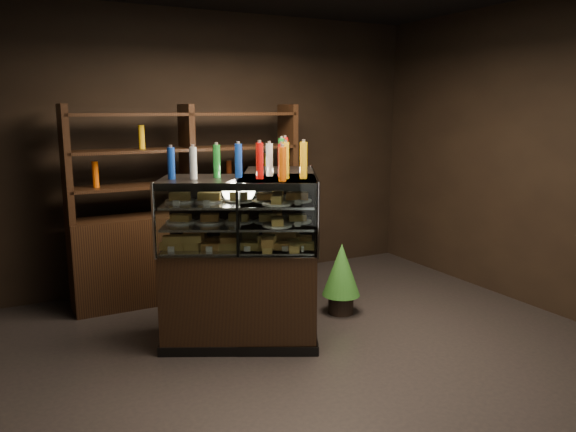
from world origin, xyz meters
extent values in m
plane|color=black|center=(0.00, 0.00, 0.00)|extent=(5.00, 5.00, 0.00)
cube|color=black|center=(0.00, 2.50, 1.50)|extent=(5.00, 0.02, 3.00)
cube|color=black|center=(2.50, 0.00, 1.50)|extent=(0.02, 5.00, 3.00)
cube|color=black|center=(-0.02, 0.82, 0.41)|extent=(1.13, 1.40, 0.82)
cube|color=black|center=(-0.02, 0.82, 0.04)|extent=(1.16, 1.45, 0.08)
cube|color=black|center=(-0.02, 0.82, 1.37)|extent=(1.13, 1.40, 0.06)
cube|color=silver|center=(-0.02, 0.82, 0.83)|extent=(1.06, 1.34, 0.02)
cube|color=silver|center=(-0.02, 0.82, 1.02)|extent=(1.06, 1.34, 0.02)
cube|color=silver|center=(-0.02, 0.82, 1.20)|extent=(1.06, 1.34, 0.02)
cube|color=white|center=(0.27, 0.68, 1.11)|extent=(0.58, 1.12, 0.58)
cylinder|color=silver|center=(0.54, 1.24, 1.11)|extent=(0.03, 0.03, 0.60)
cylinder|color=silver|center=(-0.03, 0.12, 1.11)|extent=(0.03, 0.03, 0.60)
cube|color=black|center=(-0.45, 0.68, 0.41)|extent=(1.40, 1.12, 0.82)
cube|color=black|center=(-0.45, 0.68, 0.04)|extent=(1.45, 1.16, 0.08)
cube|color=black|center=(-0.45, 0.68, 1.37)|extent=(1.40, 1.12, 0.06)
cube|color=silver|center=(-0.45, 0.68, 0.83)|extent=(1.34, 1.06, 0.02)
cube|color=silver|center=(-0.45, 0.68, 1.02)|extent=(1.34, 1.06, 0.02)
cube|color=silver|center=(-0.45, 0.68, 1.20)|extent=(1.34, 1.06, 0.02)
cube|color=white|center=(-0.59, 0.39, 1.11)|extent=(1.13, 0.57, 0.58)
cylinder|color=silver|center=(-0.03, 0.12, 1.11)|extent=(0.03, 0.03, 0.60)
cylinder|color=silver|center=(-1.15, 0.68, 1.11)|extent=(0.03, 0.03, 0.60)
cube|color=#D8984D|center=(-0.23, 0.34, 0.87)|extent=(0.16, 0.20, 0.06)
cube|color=#D8984D|center=(-0.17, 0.47, 0.87)|extent=(0.16, 0.20, 0.06)
cube|color=#D8984D|center=(-0.10, 0.61, 0.87)|extent=(0.16, 0.20, 0.06)
cube|color=#D8984D|center=(-0.03, 0.74, 0.87)|extent=(0.16, 0.20, 0.06)
cube|color=#D8984D|center=(0.04, 0.87, 0.87)|extent=(0.16, 0.20, 0.06)
cube|color=#D8984D|center=(0.11, 1.01, 0.87)|extent=(0.16, 0.20, 0.06)
cube|color=#D8984D|center=(0.18, 1.14, 0.87)|extent=(0.16, 0.20, 0.06)
cube|color=#D8984D|center=(0.25, 1.28, 0.87)|extent=(0.16, 0.20, 0.06)
cylinder|color=white|center=(-0.24, 0.40, 1.04)|extent=(0.24, 0.24, 0.02)
cube|color=#D8984D|center=(-0.24, 0.40, 1.08)|extent=(0.15, 0.19, 0.05)
cylinder|color=white|center=(-0.13, 0.61, 1.04)|extent=(0.24, 0.24, 0.02)
cube|color=#D8984D|center=(-0.13, 0.61, 1.08)|extent=(0.15, 0.19, 0.05)
cylinder|color=white|center=(-0.02, 0.82, 1.04)|extent=(0.24, 0.24, 0.02)
cube|color=#D8984D|center=(-0.02, 0.82, 1.08)|extent=(0.15, 0.19, 0.05)
cylinder|color=white|center=(0.09, 1.03, 1.04)|extent=(0.24, 0.24, 0.02)
cube|color=#D8984D|center=(0.09, 1.03, 1.08)|extent=(0.15, 0.19, 0.05)
cylinder|color=white|center=(0.19, 1.25, 1.04)|extent=(0.24, 0.24, 0.02)
cube|color=#D8984D|center=(0.19, 1.25, 1.08)|extent=(0.15, 0.19, 0.05)
cylinder|color=white|center=(-0.24, 0.40, 1.22)|extent=(0.24, 0.24, 0.02)
cube|color=#D8984D|center=(-0.24, 0.40, 1.25)|extent=(0.15, 0.19, 0.05)
cylinder|color=white|center=(-0.13, 0.61, 1.22)|extent=(0.24, 0.24, 0.02)
cube|color=#D8984D|center=(-0.13, 0.61, 1.25)|extent=(0.15, 0.19, 0.05)
cylinder|color=white|center=(-0.02, 0.82, 1.22)|extent=(0.24, 0.24, 0.02)
cube|color=#D8984D|center=(-0.02, 0.82, 1.25)|extent=(0.15, 0.19, 0.05)
cylinder|color=white|center=(0.09, 1.03, 1.22)|extent=(0.24, 0.24, 0.02)
cube|color=#D8984D|center=(0.09, 1.03, 1.25)|extent=(0.15, 0.19, 0.05)
cylinder|color=white|center=(0.19, 1.25, 1.22)|extent=(0.24, 0.24, 0.02)
cube|color=#D8984D|center=(0.19, 1.25, 1.25)|extent=(0.15, 0.19, 0.05)
cube|color=#D8984D|center=(-0.94, 0.89, 0.87)|extent=(0.20, 0.16, 0.06)
cube|color=#D8984D|center=(-0.80, 0.82, 0.87)|extent=(0.20, 0.16, 0.06)
cube|color=#D8984D|center=(-0.67, 0.75, 0.87)|extent=(0.20, 0.16, 0.06)
cube|color=#D8984D|center=(-0.53, 0.69, 0.87)|extent=(0.20, 0.16, 0.06)
cube|color=#D8984D|center=(-0.40, 0.62, 0.87)|extent=(0.20, 0.16, 0.06)
cube|color=#D8984D|center=(-0.26, 0.55, 0.87)|extent=(0.20, 0.16, 0.06)
cube|color=#D8984D|center=(-0.13, 0.48, 0.87)|extent=(0.20, 0.16, 0.06)
cube|color=#D8984D|center=(0.01, 0.42, 0.87)|extent=(0.20, 0.16, 0.06)
cylinder|color=white|center=(-0.88, 0.89, 1.04)|extent=(0.24, 0.24, 0.02)
cube|color=#D8984D|center=(-0.88, 0.89, 1.08)|extent=(0.19, 0.15, 0.05)
cylinder|color=white|center=(-0.66, 0.79, 1.04)|extent=(0.24, 0.24, 0.02)
cube|color=#D8984D|center=(-0.66, 0.79, 1.08)|extent=(0.19, 0.15, 0.05)
cylinder|color=white|center=(-0.45, 0.68, 1.04)|extent=(0.24, 0.24, 0.02)
cube|color=#D8984D|center=(-0.45, 0.68, 1.08)|extent=(0.19, 0.15, 0.05)
cylinder|color=white|center=(-0.24, 0.57, 1.04)|extent=(0.24, 0.24, 0.02)
cube|color=#D8984D|center=(-0.24, 0.57, 1.08)|extent=(0.19, 0.15, 0.05)
cylinder|color=white|center=(-0.02, 0.47, 1.04)|extent=(0.24, 0.24, 0.02)
cube|color=#D8984D|center=(-0.02, 0.47, 1.08)|extent=(0.19, 0.15, 0.05)
cylinder|color=white|center=(-0.88, 0.89, 1.22)|extent=(0.24, 0.24, 0.02)
cube|color=#D8984D|center=(-0.88, 0.89, 1.25)|extent=(0.19, 0.15, 0.05)
cylinder|color=white|center=(-0.66, 0.79, 1.22)|extent=(0.24, 0.24, 0.02)
cube|color=#D8984D|center=(-0.66, 0.79, 1.25)|extent=(0.19, 0.15, 0.05)
cylinder|color=white|center=(-0.45, 0.68, 1.22)|extent=(0.24, 0.24, 0.02)
cube|color=#D8984D|center=(-0.45, 0.68, 1.25)|extent=(0.19, 0.15, 0.05)
cylinder|color=white|center=(-0.24, 0.57, 1.22)|extent=(0.24, 0.24, 0.02)
cube|color=#D8984D|center=(-0.24, 0.57, 1.25)|extent=(0.19, 0.15, 0.05)
cylinder|color=white|center=(-0.02, 0.47, 1.22)|extent=(0.24, 0.24, 0.02)
cube|color=#D8984D|center=(-0.02, 0.47, 1.25)|extent=(0.19, 0.15, 0.05)
cylinder|color=yellow|center=(-0.26, 0.35, 1.54)|extent=(0.06, 0.06, 0.28)
cylinder|color=silver|center=(-0.26, 0.35, 1.69)|extent=(0.03, 0.03, 0.02)
cylinder|color=silver|center=(-0.18, 0.51, 1.54)|extent=(0.06, 0.06, 0.28)
cylinder|color=silver|center=(-0.18, 0.51, 1.69)|extent=(0.03, 0.03, 0.02)
cylinder|color=#147223|center=(-0.10, 0.67, 1.54)|extent=(0.06, 0.06, 0.28)
cylinder|color=silver|center=(-0.10, 0.67, 1.69)|extent=(0.03, 0.03, 0.02)
cylinder|color=black|center=(-0.02, 0.82, 1.54)|extent=(0.06, 0.06, 0.28)
cylinder|color=silver|center=(-0.02, 0.82, 1.69)|extent=(0.03, 0.03, 0.02)
cylinder|color=#D8590A|center=(0.06, 0.98, 1.54)|extent=(0.06, 0.06, 0.28)
cylinder|color=silver|center=(0.06, 0.98, 1.69)|extent=(0.03, 0.03, 0.02)
cylinder|color=#B20C0A|center=(0.14, 1.14, 1.54)|extent=(0.06, 0.06, 0.28)
cylinder|color=silver|center=(0.14, 1.14, 1.69)|extent=(0.03, 0.03, 0.02)
cylinder|color=#0F38B2|center=(0.22, 1.29, 1.54)|extent=(0.06, 0.06, 0.28)
cylinder|color=silver|center=(0.22, 1.29, 1.69)|extent=(0.03, 0.03, 0.02)
cylinder|color=yellow|center=(-0.92, 0.92, 1.54)|extent=(0.06, 0.06, 0.28)
cylinder|color=silver|center=(-0.92, 0.92, 1.69)|extent=(0.03, 0.03, 0.02)
cylinder|color=silver|center=(-0.76, 0.84, 1.54)|extent=(0.06, 0.06, 0.28)
cylinder|color=silver|center=(-0.76, 0.84, 1.69)|extent=(0.03, 0.03, 0.02)
cylinder|color=#147223|center=(-0.61, 0.76, 1.54)|extent=(0.06, 0.06, 0.28)
cylinder|color=silver|center=(-0.61, 0.76, 1.69)|extent=(0.03, 0.03, 0.02)
cylinder|color=black|center=(-0.45, 0.68, 1.54)|extent=(0.06, 0.06, 0.28)
cylinder|color=silver|center=(-0.45, 0.68, 1.69)|extent=(0.03, 0.03, 0.02)
cylinder|color=#D8590A|center=(-0.29, 0.60, 1.54)|extent=(0.06, 0.06, 0.28)
cylinder|color=silver|center=(-0.29, 0.60, 1.69)|extent=(0.03, 0.03, 0.02)
cylinder|color=#B20C0A|center=(-0.13, 0.52, 1.54)|extent=(0.06, 0.06, 0.28)
cylinder|color=silver|center=(-0.13, 0.52, 1.69)|extent=(0.03, 0.03, 0.02)
cylinder|color=#0F38B2|center=(0.02, 0.45, 1.54)|extent=(0.06, 0.06, 0.28)
cylinder|color=silver|center=(0.02, 0.45, 1.69)|extent=(0.03, 0.03, 0.02)
cylinder|color=black|center=(0.67, 0.85, 0.09)|extent=(0.24, 0.24, 0.18)
cone|color=#18571E|center=(0.67, 0.85, 0.44)|extent=(0.37, 0.37, 0.51)
cone|color=#18571E|center=(0.67, 0.85, 0.61)|extent=(0.29, 0.29, 0.36)
cube|color=black|center=(-0.45, 2.05, 0.45)|extent=(2.40, 0.47, 0.90)
cube|color=black|center=(-1.62, 2.03, 1.45)|extent=(0.07, 0.38, 1.10)
cube|color=black|center=(-0.45, 2.05, 1.45)|extent=(0.07, 0.38, 1.10)
cube|color=black|center=(0.72, 2.07, 1.45)|extent=(0.07, 0.38, 1.10)
cube|color=black|center=(-0.45, 2.05, 1.20)|extent=(2.35, 0.42, 0.03)
cube|color=black|center=(-0.45, 2.05, 1.55)|extent=(2.35, 0.42, 0.03)
cube|color=black|center=(-0.45, 2.05, 1.90)|extent=(2.35, 0.42, 0.03)
cylinder|color=yellow|center=(-1.36, 2.03, 1.32)|extent=(0.06, 0.06, 0.22)
cylinder|color=silver|center=(-0.90, 2.04, 1.32)|extent=(0.06, 0.06, 0.22)
cylinder|color=#147223|center=(-0.45, 2.05, 1.32)|extent=(0.06, 0.06, 0.22)
cylinder|color=black|center=(0.01, 2.06, 1.32)|extent=(0.06, 0.06, 0.22)
cylinder|color=#D8590A|center=(0.46, 2.07, 1.32)|extent=(0.06, 0.06, 0.22)
camera|label=1|loc=(-2.17, -3.52, 1.96)|focal=35.00mm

